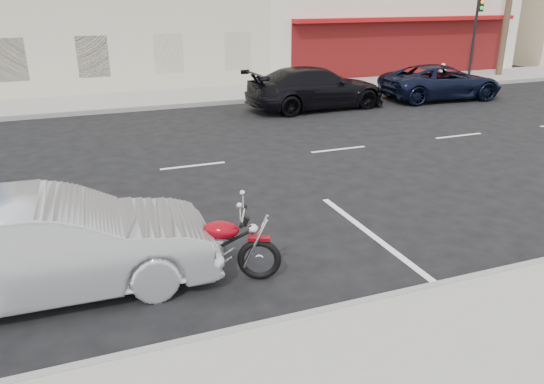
{
  "coord_description": "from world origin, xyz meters",
  "views": [
    {
      "loc": [
        -4.66,
        -12.2,
        3.97
      ],
      "look_at": [
        -1.62,
        -4.37,
        0.8
      ],
      "focal_mm": 35.0,
      "sensor_mm": 36.0,
      "label": 1
    }
  ],
  "objects": [
    {
      "name": "sidewalk_far",
      "position": [
        -5.0,
        8.7,
        0.07
      ],
      "size": [
        80.0,
        3.4,
        0.15
      ],
      "primitive_type": "cube",
      "color": "gray",
      "rests_on": "ground"
    },
    {
      "name": "ground",
      "position": [
        0.0,
        0.0,
        0.0
      ],
      "size": [
        120.0,
        120.0,
        0.0
      ],
      "primitive_type": "plane",
      "color": "black",
      "rests_on": "ground"
    },
    {
      "name": "curb_far",
      "position": [
        -5.0,
        7.0,
        0.08
      ],
      "size": [
        80.0,
        0.12,
        0.16
      ],
      "primitive_type": "cube",
      "color": "gray",
      "rests_on": "ground"
    },
    {
      "name": "fire_hydrant",
      "position": [
        12.0,
        8.5,
        0.53
      ],
      "size": [
        0.2,
        0.2,
        0.72
      ],
      "color": "beige",
      "rests_on": "sidewalk_far"
    },
    {
      "name": "sedan_silver",
      "position": [
        -5.1,
        -5.05,
        0.73
      ],
      "size": [
        4.47,
        1.68,
        1.46
      ],
      "primitive_type": "imported",
      "rotation": [
        0.0,
        0.0,
        1.54
      ],
      "color": "#A4A7AB",
      "rests_on": "ground"
    },
    {
      "name": "traffic_light",
      "position": [
        13.5,
        8.33,
        2.56
      ],
      "size": [
        0.26,
        0.3,
        3.8
      ],
      "color": "black",
      "rests_on": "sidewalk_far"
    },
    {
      "name": "car_far",
      "position": [
        3.76,
        5.11,
        0.75
      ],
      "size": [
        5.27,
        2.39,
        1.49
      ],
      "primitive_type": "imported",
      "rotation": [
        0.0,
        0.0,
        1.63
      ],
      "color": "black",
      "rests_on": "ground"
    },
    {
      "name": "suv_far",
      "position": [
        9.18,
        5.0,
        0.67
      ],
      "size": [
        4.95,
        2.53,
        1.34
      ],
      "primitive_type": "imported",
      "rotation": [
        0.0,
        0.0,
        1.5
      ],
      "color": "black",
      "rests_on": "ground"
    },
    {
      "name": "curb_near",
      "position": [
        -5.0,
        -7.0,
        0.08
      ],
      "size": [
        80.0,
        0.12,
        0.16
      ],
      "primitive_type": "cube",
      "color": "gray",
      "rests_on": "ground"
    },
    {
      "name": "motorcycle",
      "position": [
        -2.32,
        -5.73,
        0.47
      ],
      "size": [
        1.92,
        0.98,
        1.02
      ],
      "rotation": [
        0.0,
        0.0,
        -0.4
      ],
      "color": "black",
      "rests_on": "ground"
    }
  ]
}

